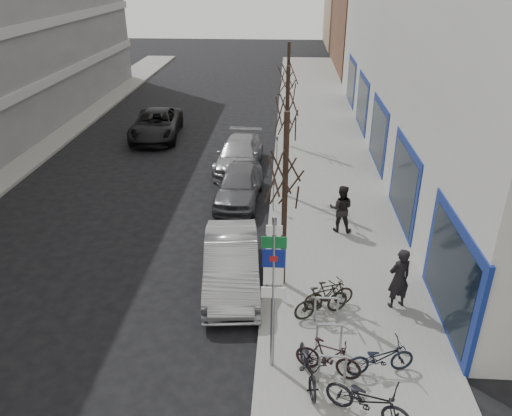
# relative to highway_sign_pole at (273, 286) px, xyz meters

# --- Properties ---
(ground) EXTENTS (120.00, 120.00, 0.00)m
(ground) POSITION_rel_highway_sign_pole_xyz_m (-2.40, 0.01, -2.46)
(ground) COLOR black
(ground) RESTS_ON ground
(sidewalk_east) EXTENTS (5.00, 70.00, 0.15)m
(sidewalk_east) POSITION_rel_highway_sign_pole_xyz_m (2.10, 10.01, -2.38)
(sidewalk_east) COLOR slate
(sidewalk_east) RESTS_ON ground
(brick_building_far) EXTENTS (12.00, 14.00, 8.00)m
(brick_building_far) POSITION_rel_highway_sign_pole_xyz_m (10.60, 40.01, 1.54)
(brick_building_far) COLOR brown
(brick_building_far) RESTS_ON ground
(tan_building_far) EXTENTS (13.00, 12.00, 9.00)m
(tan_building_far) POSITION_rel_highway_sign_pole_xyz_m (11.10, 55.01, 2.04)
(tan_building_far) COLOR #937A5B
(tan_building_far) RESTS_ON ground
(highway_sign_pole) EXTENTS (0.55, 0.10, 4.20)m
(highway_sign_pole) POSITION_rel_highway_sign_pole_xyz_m (0.00, 0.00, 0.00)
(highway_sign_pole) COLOR gray
(highway_sign_pole) RESTS_ON ground
(bike_rack) EXTENTS (0.66, 2.26, 0.83)m
(bike_rack) POSITION_rel_highway_sign_pole_xyz_m (1.40, 0.61, -1.80)
(bike_rack) COLOR gray
(bike_rack) RESTS_ON sidewalk_east
(tree_near) EXTENTS (1.80, 1.80, 5.50)m
(tree_near) POSITION_rel_highway_sign_pole_xyz_m (0.20, 3.51, 1.65)
(tree_near) COLOR black
(tree_near) RESTS_ON ground
(tree_mid) EXTENTS (1.80, 1.80, 5.50)m
(tree_mid) POSITION_rel_highway_sign_pole_xyz_m (0.20, 10.01, 1.65)
(tree_mid) COLOR black
(tree_mid) RESTS_ON ground
(tree_far) EXTENTS (1.80, 1.80, 5.50)m
(tree_far) POSITION_rel_highway_sign_pole_xyz_m (0.20, 16.51, 1.65)
(tree_far) COLOR black
(tree_far) RESTS_ON ground
(meter_front) EXTENTS (0.10, 0.08, 1.27)m
(meter_front) POSITION_rel_highway_sign_pole_xyz_m (-0.25, 3.01, -1.54)
(meter_front) COLOR gray
(meter_front) RESTS_ON sidewalk_east
(meter_mid) EXTENTS (0.10, 0.08, 1.27)m
(meter_mid) POSITION_rel_highway_sign_pole_xyz_m (-0.25, 8.51, -1.54)
(meter_mid) COLOR gray
(meter_mid) RESTS_ON sidewalk_east
(meter_back) EXTENTS (0.10, 0.08, 1.27)m
(meter_back) POSITION_rel_highway_sign_pole_xyz_m (-0.25, 14.01, -1.54)
(meter_back) COLOR gray
(meter_back) RESTS_ON sidewalk_east
(bike_near_left) EXTENTS (0.81, 1.78, 1.05)m
(bike_near_left) POSITION_rel_highway_sign_pole_xyz_m (0.86, -0.47, -1.78)
(bike_near_left) COLOR black
(bike_near_left) RESTS_ON sidewalk_east
(bike_near_right) EXTENTS (1.69, 0.99, 0.99)m
(bike_near_right) POSITION_rel_highway_sign_pole_xyz_m (1.33, -0.19, -1.82)
(bike_near_right) COLOR black
(bike_near_right) RESTS_ON sidewalk_east
(bike_mid_curb) EXTENTS (1.75, 0.89, 1.03)m
(bike_mid_curb) POSITION_rel_highway_sign_pole_xyz_m (2.56, -0.07, -1.79)
(bike_mid_curb) COLOR black
(bike_mid_curb) RESTS_ON sidewalk_east
(bike_mid_inner) EXTENTS (1.73, 1.17, 1.02)m
(bike_mid_inner) POSITION_rel_highway_sign_pole_xyz_m (1.29, 1.99, -1.80)
(bike_mid_inner) COLOR black
(bike_mid_inner) RESTS_ON sidewalk_east
(bike_far_curb) EXTENTS (1.95, 1.36, 1.16)m
(bike_far_curb) POSITION_rel_highway_sign_pole_xyz_m (2.08, -1.42, -1.73)
(bike_far_curb) COLOR black
(bike_far_curb) RESTS_ON sidewalk_east
(bike_far_inner) EXTENTS (1.59, 0.96, 0.93)m
(bike_far_inner) POSITION_rel_highway_sign_pole_xyz_m (1.52, 2.37, -1.84)
(bike_far_inner) COLOR black
(bike_far_inner) RESTS_ON sidewalk_east
(parked_car_front) EXTENTS (2.10, 4.77, 1.52)m
(parked_car_front) POSITION_rel_highway_sign_pole_xyz_m (-1.36, 3.54, -1.70)
(parked_car_front) COLOR #949498
(parked_car_front) RESTS_ON ground
(parked_car_mid) EXTENTS (1.96, 4.36, 1.45)m
(parked_car_mid) POSITION_rel_highway_sign_pole_xyz_m (-1.72, 9.66, -1.73)
(parked_car_mid) COLOR #54545A
(parked_car_mid) RESTS_ON ground
(parked_car_back) EXTENTS (2.24, 4.92, 1.40)m
(parked_car_back) POSITION_rel_highway_sign_pole_xyz_m (-2.06, 13.41, -1.76)
(parked_car_back) COLOR #95969A
(parked_car_back) RESTS_ON ground
(lane_car) EXTENTS (3.01, 5.69, 1.53)m
(lane_car) POSITION_rel_highway_sign_pole_xyz_m (-7.22, 17.83, -1.69)
(lane_car) COLOR black
(lane_car) RESTS_ON ground
(pedestrian_near) EXTENTS (0.79, 0.66, 1.85)m
(pedestrian_near) POSITION_rel_highway_sign_pole_xyz_m (3.45, 2.58, -1.38)
(pedestrian_near) COLOR black
(pedestrian_near) RESTS_ON sidewalk_east
(pedestrian_far) EXTENTS (0.72, 0.54, 1.80)m
(pedestrian_far) POSITION_rel_highway_sign_pole_xyz_m (2.23, 7.00, -1.41)
(pedestrian_far) COLOR black
(pedestrian_far) RESTS_ON sidewalk_east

